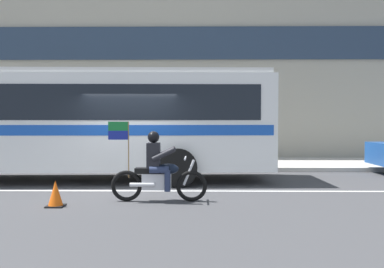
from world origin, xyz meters
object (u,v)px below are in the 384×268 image
object	(u,v)px
transit_bus	(70,117)
traffic_cone	(55,194)
motorcycle_with_rider	(158,172)
fire_hydrant	(113,156)

from	to	relation	value
transit_bus	traffic_cone	bearing A→B (deg)	-77.95
motorcycle_with_rider	transit_bus	bearing A→B (deg)	132.72
fire_hydrant	transit_bus	bearing A→B (deg)	-106.59
motorcycle_with_rider	traffic_cone	bearing A→B (deg)	-164.27
transit_bus	fire_hydrant	xyz separation A→B (m)	(0.75, 2.53, -1.37)
traffic_cone	fire_hydrant	bearing A→B (deg)	90.35
fire_hydrant	traffic_cone	distance (m)	6.25
fire_hydrant	traffic_cone	world-z (taller)	fire_hydrant
motorcycle_with_rider	traffic_cone	distance (m)	2.21
motorcycle_with_rider	traffic_cone	xyz separation A→B (m)	(-2.09, -0.59, -0.41)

